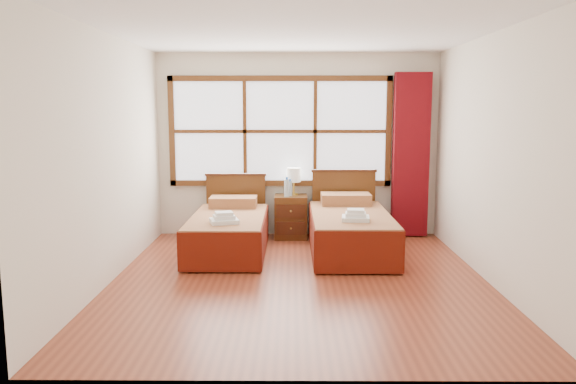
{
  "coord_description": "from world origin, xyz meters",
  "views": [
    {
      "loc": [
        -0.08,
        -5.81,
        1.82
      ],
      "look_at": [
        -0.13,
        0.7,
        0.85
      ],
      "focal_mm": 35.0,
      "sensor_mm": 36.0,
      "label": 1
    }
  ],
  "objects": [
    {
      "name": "bottle_far",
      "position": [
        -0.11,
        1.98,
        0.72
      ],
      "size": [
        0.06,
        0.06,
        0.24
      ],
      "color": "#A1BECF",
      "rests_on": "nightstand"
    },
    {
      "name": "wall_back",
      "position": [
        0.0,
        2.25,
        1.3
      ],
      "size": [
        4.0,
        0.0,
        4.0
      ],
      "primitive_type": "plane",
      "rotation": [
        1.57,
        0.0,
        0.0
      ],
      "color": "silver",
      "rests_on": "floor"
    },
    {
      "name": "towels_left",
      "position": [
        -0.88,
        0.67,
        0.54
      ],
      "size": [
        0.38,
        0.35,
        0.13
      ],
      "rotation": [
        0.0,
        0.0,
        0.28
      ],
      "color": "white",
      "rests_on": "bed_left"
    },
    {
      "name": "window",
      "position": [
        -0.25,
        2.21,
        1.5
      ],
      "size": [
        3.16,
        0.06,
        1.56
      ],
      "color": "white",
      "rests_on": "wall_back"
    },
    {
      "name": "lamp",
      "position": [
        -0.06,
        2.08,
        0.88
      ],
      "size": [
        0.2,
        0.2,
        0.38
      ],
      "color": "gold",
      "rests_on": "nightstand"
    },
    {
      "name": "wall_left",
      "position": [
        -2.0,
        0.0,
        1.3
      ],
      "size": [
        0.0,
        4.5,
        4.5
      ],
      "primitive_type": "plane",
      "rotation": [
        1.57,
        0.0,
        1.57
      ],
      "color": "silver",
      "rests_on": "floor"
    },
    {
      "name": "curtain",
      "position": [
        1.6,
        2.11,
        1.17
      ],
      "size": [
        0.5,
        0.16,
        2.3
      ],
      "primitive_type": "cube",
      "color": "maroon",
      "rests_on": "wall_back"
    },
    {
      "name": "bottle_near",
      "position": [
        -0.15,
        1.91,
        0.73
      ],
      "size": [
        0.07,
        0.07,
        0.28
      ],
      "color": "#A1BECF",
      "rests_on": "nightstand"
    },
    {
      "name": "nightstand",
      "position": [
        -0.09,
        1.99,
        0.3
      ],
      "size": [
        0.46,
        0.45,
        0.61
      ],
      "color": "#512C11",
      "rests_on": "floor"
    },
    {
      "name": "bed_right",
      "position": [
        0.66,
        1.2,
        0.29
      ],
      "size": [
        1.0,
        2.02,
        0.96
      ],
      "color": "#3D1C0C",
      "rests_on": "floor"
    },
    {
      "name": "ceiling",
      "position": [
        0.0,
        0.0,
        2.6
      ],
      "size": [
        4.5,
        4.5,
        0.0
      ],
      "primitive_type": "plane",
      "rotation": [
        3.14,
        0.0,
        0.0
      ],
      "color": "white",
      "rests_on": "wall_back"
    },
    {
      "name": "wall_right",
      "position": [
        2.0,
        0.0,
        1.3
      ],
      "size": [
        0.0,
        4.5,
        4.5
      ],
      "primitive_type": "plane",
      "rotation": [
        1.57,
        0.0,
        -1.57
      ],
      "color": "silver",
      "rests_on": "floor"
    },
    {
      "name": "floor",
      "position": [
        0.0,
        0.0,
        0.0
      ],
      "size": [
        4.5,
        4.5,
        0.0
      ],
      "primitive_type": "plane",
      "color": "brown",
      "rests_on": "ground"
    },
    {
      "name": "towels_right",
      "position": [
        0.67,
        0.68,
        0.57
      ],
      "size": [
        0.35,
        0.31,
        0.13
      ],
      "rotation": [
        0.0,
        0.0,
        -0.11
      ],
      "color": "white",
      "rests_on": "bed_right"
    },
    {
      "name": "bed_left",
      "position": [
        -0.88,
        1.2,
        0.28
      ],
      "size": [
        0.94,
        1.96,
        0.91
      ],
      "color": "#3D1C0C",
      "rests_on": "floor"
    }
  ]
}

